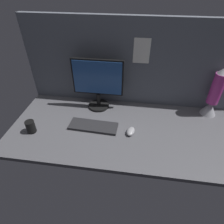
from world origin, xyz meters
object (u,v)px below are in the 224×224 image
(keyboard, at_px, (93,126))
(mouse, at_px, (131,131))
(lava_lamp, at_px, (214,96))
(mug_black_travel, at_px, (31,127))
(monitor, at_px, (98,82))

(keyboard, distance_m, mouse, 0.29)
(keyboard, relative_size, lava_lamp, 0.90)
(keyboard, xyz_separation_m, mouse, (0.29, -0.02, 0.01))
(mouse, height_order, mug_black_travel, mug_black_travel)
(mouse, distance_m, mug_black_travel, 0.74)
(keyboard, xyz_separation_m, mug_black_travel, (-0.44, -0.11, 0.04))
(mouse, distance_m, lava_lamp, 0.73)
(keyboard, relative_size, mouse, 3.85)
(monitor, height_order, mouse, monitor)
(mug_black_travel, relative_size, lava_lamp, 0.23)
(monitor, relative_size, keyboard, 1.17)
(keyboard, height_order, mug_black_travel, mug_black_travel)
(monitor, bearing_deg, keyboard, -87.43)
(monitor, distance_m, lava_lamp, 0.93)
(mouse, bearing_deg, mug_black_travel, -160.55)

